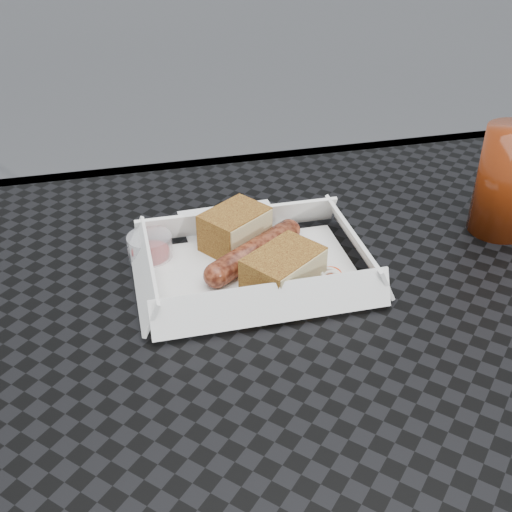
{
  "coord_description": "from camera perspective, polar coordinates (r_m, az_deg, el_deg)",
  "views": [
    {
      "loc": [
        -0.21,
        -0.47,
        1.15
      ],
      "look_at": [
        -0.08,
        0.08,
        0.78
      ],
      "focal_mm": 45.0,
      "sensor_mm": 36.0,
      "label": 1
    }
  ],
  "objects": [
    {
      "name": "patio_table",
      "position": [
        0.7,
        7.87,
        -10.01
      ],
      "size": [
        0.8,
        0.8,
        0.74
      ],
      "color": "black",
      "rests_on": "ground"
    },
    {
      "name": "food_tray",
      "position": [
        0.7,
        -0.19,
        -1.48
      ],
      "size": [
        0.22,
        0.15,
        0.0
      ],
      "primitive_type": "cube",
      "color": "white",
      "rests_on": "patio_table"
    },
    {
      "name": "bratwurst",
      "position": [
        0.71,
        -0.15,
        0.38
      ],
      "size": [
        0.13,
        0.1,
        0.03
      ],
      "rotation": [
        0.0,
        0.0,
        0.61
      ],
      "color": "brown",
      "rests_on": "food_tray"
    },
    {
      "name": "bread_near",
      "position": [
        0.73,
        -1.89,
        2.42
      ],
      "size": [
        0.09,
        0.08,
        0.05
      ],
      "primitive_type": "cube",
      "rotation": [
        0.0,
        0.0,
        0.61
      ],
      "color": "olive",
      "rests_on": "food_tray"
    },
    {
      "name": "bread_far",
      "position": [
        0.67,
        2.44,
        -1.28
      ],
      "size": [
        0.1,
        0.09,
        0.04
      ],
      "primitive_type": "cube",
      "rotation": [
        0.0,
        0.0,
        0.61
      ],
      "color": "olive",
      "rests_on": "food_tray"
    },
    {
      "name": "veg_garnish",
      "position": [
        0.68,
        6.7,
        -2.32
      ],
      "size": [
        0.03,
        0.03,
        0.0
      ],
      "color": "red",
      "rests_on": "food_tray"
    },
    {
      "name": "napkin",
      "position": [
        0.78,
        -1.92,
        2.43
      ],
      "size": [
        0.12,
        0.12,
        0.0
      ],
      "primitive_type": "cube",
      "rotation": [
        0.0,
        0.0,
        0.04
      ],
      "color": "white",
      "rests_on": "patio_table"
    },
    {
      "name": "condiment_cup_sauce",
      "position": [
        0.73,
        -9.39,
        0.73
      ],
      "size": [
        0.05,
        0.05,
        0.03
      ],
      "primitive_type": "cylinder",
      "color": "maroon",
      "rests_on": "patio_table"
    },
    {
      "name": "condiment_cup_empty",
      "position": [
        0.75,
        -2.43,
        2.46
      ],
      "size": [
        0.05,
        0.05,
        0.03
      ],
      "primitive_type": "cylinder",
      "color": "silver",
      "rests_on": "patio_table"
    },
    {
      "name": "drink_glass",
      "position": [
        0.8,
        21.44,
        6.18
      ],
      "size": [
        0.07,
        0.07,
        0.13
      ],
      "primitive_type": "cylinder",
      "color": "#5A1C07",
      "rests_on": "patio_table"
    }
  ]
}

